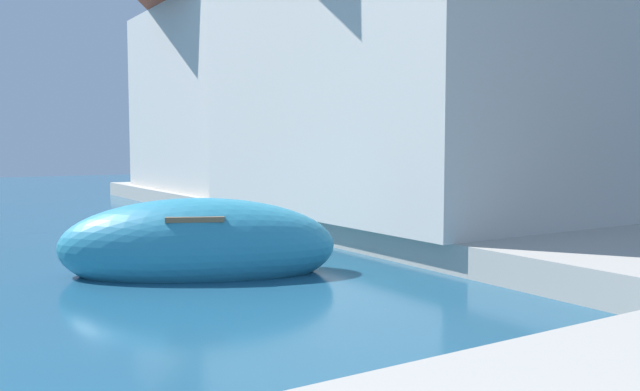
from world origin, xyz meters
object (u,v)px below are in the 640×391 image
(moored_boat_5, at_px, (198,247))
(quayside_tree, at_px, (390,108))
(waterfront_building_main, at_px, (412,42))
(waterfront_building_annex, at_px, (250,83))

(moored_boat_5, relative_size, quayside_tree, 1.18)
(waterfront_building_main, height_order, waterfront_building_annex, waterfront_building_main)
(quayside_tree, bearing_deg, moored_boat_5, -147.61)
(waterfront_building_main, height_order, quayside_tree, waterfront_building_main)
(moored_boat_5, xyz_separation_m, waterfront_building_main, (6.31, 2.29, 4.01))
(moored_boat_5, height_order, waterfront_building_main, waterfront_building_main)
(waterfront_building_annex, xyz_separation_m, quayside_tree, (1.39, -5.91, -1.10))
(moored_boat_5, distance_m, waterfront_building_main, 7.82)
(waterfront_building_main, xyz_separation_m, waterfront_building_annex, (0.00, 8.50, -0.28))
(moored_boat_5, height_order, waterfront_building_annex, waterfront_building_annex)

